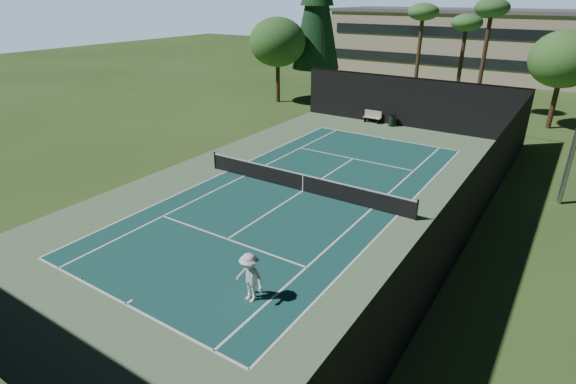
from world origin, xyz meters
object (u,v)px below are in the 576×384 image
at_px(tennis_ball_a, 81,278).
at_px(tennis_ball_b, 286,157).
at_px(tennis_ball_c, 330,170).
at_px(tennis_ball_d, 235,156).
at_px(park_bench, 372,116).
at_px(player, 249,278).
at_px(trash_bin, 392,120).
at_px(tennis_net, 303,182).

relative_size(tennis_ball_a, tennis_ball_b, 0.93).
xyz_separation_m(tennis_ball_a, tennis_ball_c, (2.52, 15.38, 0.01)).
height_order(tennis_ball_b, tennis_ball_d, tennis_ball_b).
distance_m(tennis_ball_b, park_bench, 11.64).
relative_size(tennis_ball_b, tennis_ball_c, 0.86).
distance_m(tennis_ball_a, tennis_ball_d, 14.85).
height_order(player, tennis_ball_d, player).
xyz_separation_m(tennis_ball_c, tennis_ball_d, (-6.68, -1.12, -0.01)).
xyz_separation_m(player, tennis_ball_a, (-6.23, -2.53, -0.91)).
bearing_deg(tennis_ball_d, park_bench, 72.43).
relative_size(tennis_ball_d, trash_bin, 0.07).
height_order(player, tennis_ball_c, player).
height_order(tennis_ball_d, park_bench, park_bench).
relative_size(tennis_net, trash_bin, 13.65).
distance_m(tennis_net, tennis_ball_b, 5.64).
height_order(park_bench, trash_bin, park_bench).
height_order(tennis_ball_a, tennis_ball_d, tennis_ball_d).
bearing_deg(park_bench, player, -76.03).
relative_size(player, tennis_ball_a, 30.13).
xyz_separation_m(player, tennis_ball_d, (-10.39, 11.73, -0.91)).
bearing_deg(tennis_ball_b, park_bench, 84.50).
relative_size(tennis_ball_b, trash_bin, 0.07).
relative_size(tennis_net, tennis_ball_a, 205.66).
bearing_deg(tennis_ball_d, tennis_ball_a, -73.74).
bearing_deg(trash_bin, player, -79.94).
bearing_deg(park_bench, tennis_ball_b, -95.50).
xyz_separation_m(player, tennis_ball_b, (-7.32, 13.37, -0.91)).
height_order(tennis_net, park_bench, tennis_net).
bearing_deg(tennis_net, player, -69.28).
bearing_deg(player, tennis_ball_c, 112.22).
xyz_separation_m(tennis_ball_d, park_bench, (4.19, 13.22, 0.51)).
height_order(tennis_ball_c, trash_bin, trash_bin).
bearing_deg(tennis_ball_c, tennis_ball_d, -170.46).
height_order(tennis_ball_a, trash_bin, trash_bin).
xyz_separation_m(tennis_ball_d, trash_bin, (6.00, 13.03, 0.45)).
relative_size(tennis_net, tennis_ball_c, 165.84).
bearing_deg(player, tennis_net, 116.81).
relative_size(tennis_ball_c, tennis_ball_d, 1.21).
bearing_deg(trash_bin, tennis_ball_a, -93.86).
bearing_deg(tennis_ball_d, trash_bin, 65.28).
relative_size(tennis_ball_c, trash_bin, 0.08).
bearing_deg(trash_bin, park_bench, 174.02).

